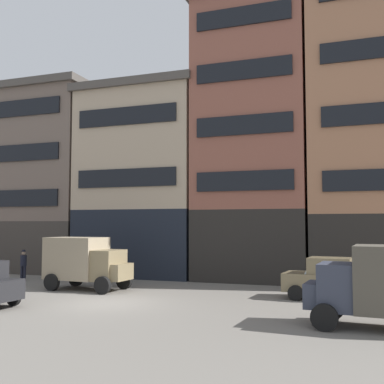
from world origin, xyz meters
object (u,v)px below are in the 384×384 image
object	(u,v)px
delivery_truck_far	(383,284)
pedestrian_officer	(23,264)
delivery_truck_near	(86,261)
sedan_dark	(328,279)

from	to	relation	value
delivery_truck_far	pedestrian_officer	xyz separation A→B (m)	(-19.20, 6.76, -0.44)
delivery_truck_near	sedan_dark	size ratio (longest dim) A/B	1.16
delivery_truck_far	pedestrian_officer	bearing A→B (deg)	160.60
delivery_truck_near	pedestrian_officer	xyz separation A→B (m)	(-5.56, 2.13, -0.44)
delivery_truck_far	pedestrian_officer	distance (m)	20.36
delivery_truck_near	pedestrian_officer	world-z (taller)	delivery_truck_near
delivery_truck_near	delivery_truck_far	distance (m)	14.41
delivery_truck_near	sedan_dark	bearing A→B (deg)	4.07
delivery_truck_far	sedan_dark	size ratio (longest dim) A/B	1.16
delivery_truck_far	pedestrian_officer	size ratio (longest dim) A/B	2.49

